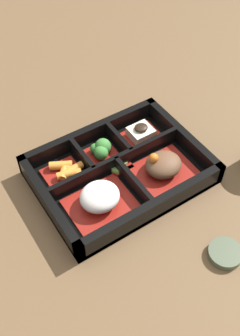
{
  "coord_description": "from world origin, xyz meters",
  "views": [
    {
      "loc": [
        0.24,
        0.36,
        0.54
      ],
      "look_at": [
        0.0,
        0.0,
        0.03
      ],
      "focal_mm": 42.0,
      "sensor_mm": 36.0,
      "label": 1
    }
  ],
  "objects": [
    {
      "name": "sauce_dish",
      "position": [
        -0.05,
        0.21,
        0.01
      ],
      "size": [
        0.05,
        0.05,
        0.01
      ],
      "color": "#424C38",
      "rests_on": "ground_plane"
    },
    {
      "name": "bowl_rice",
      "position": [
        0.06,
        0.04,
        0.03
      ],
      "size": [
        0.11,
        0.08,
        0.04
      ],
      "color": "maroon",
      "rests_on": "bento_base"
    },
    {
      "name": "bowl_tofu",
      "position": [
        -0.08,
        -0.05,
        0.02
      ],
      "size": [
        0.07,
        0.06,
        0.03
      ],
      "color": "maroon",
      "rests_on": "bento_base"
    },
    {
      "name": "bento_base",
      "position": [
        0.0,
        0.0,
        0.01
      ],
      "size": [
        0.29,
        0.21,
        0.01
      ],
      "color": "black",
      "rests_on": "ground_plane"
    },
    {
      "name": "bento_rim",
      "position": [
        0.0,
        -0.0,
        0.02
      ],
      "size": [
        0.29,
        0.21,
        0.04
      ],
      "color": "black",
      "rests_on": "ground_plane"
    },
    {
      "name": "bowl_pickles",
      "position": [
        -0.01,
        -0.01,
        0.02
      ],
      "size": [
        0.04,
        0.03,
        0.01
      ],
      "color": "maroon",
      "rests_on": "bento_base"
    },
    {
      "name": "bowl_greens",
      "position": [
        0.0,
        -0.05,
        0.03
      ],
      "size": [
        0.06,
        0.06,
        0.03
      ],
      "color": "maroon",
      "rests_on": "bento_base"
    },
    {
      "name": "bowl_stew",
      "position": [
        -0.06,
        0.04,
        0.03
      ],
      "size": [
        0.11,
        0.08,
        0.05
      ],
      "color": "maroon",
      "rests_on": "bento_base"
    },
    {
      "name": "ground_plane",
      "position": [
        0.0,
        0.0,
        0.0
      ],
      "size": [
        3.0,
        3.0,
        0.0
      ],
      "primitive_type": "plane",
      "color": "brown"
    },
    {
      "name": "bowl_carrots",
      "position": [
        0.08,
        -0.05,
        0.02
      ],
      "size": [
        0.07,
        0.06,
        0.02
      ],
      "color": "maroon",
      "rests_on": "bento_base"
    }
  ]
}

